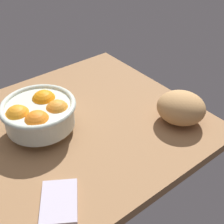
{
  "coord_description": "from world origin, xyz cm",
  "views": [
    {
      "loc": [
        -60.82,
        36.76,
        56.91
      ],
      "look_at": [
        -7.04,
        -5.73,
        5.0
      ],
      "focal_mm": 48.13,
      "sensor_mm": 36.0,
      "label": 1
    }
  ],
  "objects": [
    {
      "name": "ground_plane",
      "position": [
        0.0,
        0.0,
        -1.5
      ],
      "size": [
        65.54,
        67.56,
        3.0
      ],
      "primitive_type": "cube",
      "color": "#936943"
    },
    {
      "name": "bread_loaf",
      "position": [
        -17.81,
        -23.03,
        4.82
      ],
      "size": [
        18.73,
        18.19,
        9.64
      ],
      "primitive_type": "ellipsoid",
      "rotation": [
        0.0,
        0.0,
        0.58
      ],
      "color": "tan",
      "rests_on": "ground"
    },
    {
      "name": "fruit_bowl",
      "position": [
        3.35,
        11.7,
        6.36
      ],
      "size": [
        20.88,
        20.88,
        10.96
      ],
      "color": "silver",
      "rests_on": "ground"
    },
    {
      "name": "napkin_folded",
      "position": [
        -21.21,
        20.48,
        0.6
      ],
      "size": [
        14.15,
        13.07,
        1.2
      ],
      "primitive_type": "cube",
      "rotation": [
        0.0,
        0.0,
        -0.57
      ],
      "color": "#BEB5C8",
      "rests_on": "ground"
    }
  ]
}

